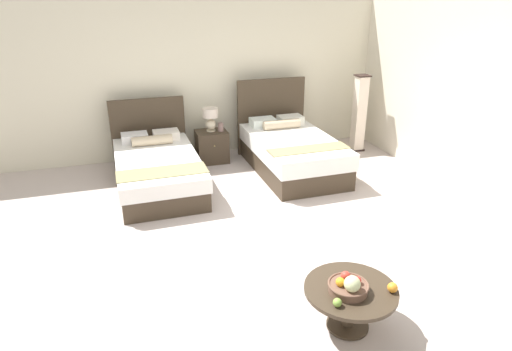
% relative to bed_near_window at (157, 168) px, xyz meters
% --- Properties ---
extents(ground_plane, '(9.86, 10.00, 0.02)m').
position_rel_bed_near_window_xyz_m(ground_plane, '(1.08, -1.90, -0.29)').
color(ground_plane, '#BEAFA9').
extents(wall_back, '(9.86, 0.12, 2.70)m').
position_rel_bed_near_window_xyz_m(wall_back, '(1.08, 1.30, 1.07)').
color(wall_back, beige).
rests_on(wall_back, ground).
extents(wall_side_right, '(0.12, 5.60, 2.70)m').
position_rel_bed_near_window_xyz_m(wall_side_right, '(4.21, -1.50, 1.07)').
color(wall_side_right, beige).
rests_on(wall_side_right, ground).
extents(bed_near_window, '(1.24, 2.21, 1.12)m').
position_rel_bed_near_window_xyz_m(bed_near_window, '(0.00, 0.00, 0.00)').
color(bed_near_window, '#3C2F22').
rests_on(bed_near_window, ground).
extents(bed_near_corner, '(1.26, 2.14, 1.33)m').
position_rel_bed_near_window_xyz_m(bed_near_corner, '(2.16, -0.00, 0.05)').
color(bed_near_corner, '#3C2F22').
rests_on(bed_near_corner, ground).
extents(nightstand, '(0.52, 0.47, 0.54)m').
position_rel_bed_near_window_xyz_m(nightstand, '(1.01, 0.77, -0.01)').
color(nightstand, '#3C2F22').
rests_on(nightstand, ground).
extents(table_lamp, '(0.26, 0.26, 0.40)m').
position_rel_bed_near_window_xyz_m(table_lamp, '(1.01, 0.79, 0.50)').
color(table_lamp, beige).
rests_on(table_lamp, nightstand).
extents(vase, '(0.09, 0.09, 0.14)m').
position_rel_bed_near_window_xyz_m(vase, '(1.16, 0.73, 0.33)').
color(vase, gray).
rests_on(vase, nightstand).
extents(coffee_table, '(0.80, 0.80, 0.41)m').
position_rel_bed_near_window_xyz_m(coffee_table, '(1.27, -3.65, 0.04)').
color(coffee_table, '#3C2F22').
rests_on(coffee_table, ground).
extents(fruit_bowl, '(0.35, 0.35, 0.20)m').
position_rel_bed_near_window_xyz_m(fruit_bowl, '(1.22, -3.69, 0.19)').
color(fruit_bowl, brown).
rests_on(fruit_bowl, coffee_table).
extents(loose_apple, '(0.07, 0.07, 0.07)m').
position_rel_bed_near_window_xyz_m(loose_apple, '(1.05, -3.83, 0.16)').
color(loose_apple, '#80A842').
rests_on(loose_apple, coffee_table).
extents(loose_orange, '(0.09, 0.09, 0.09)m').
position_rel_bed_near_window_xyz_m(loose_orange, '(1.58, -3.80, 0.17)').
color(loose_orange, orange).
rests_on(loose_orange, coffee_table).
extents(floor_lamp_corner, '(0.23, 0.23, 1.38)m').
position_rel_bed_near_window_xyz_m(floor_lamp_corner, '(3.69, 0.54, 0.41)').
color(floor_lamp_corner, black).
rests_on(floor_lamp_corner, ground).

